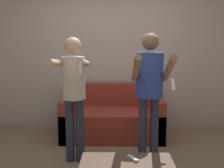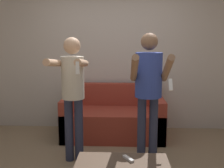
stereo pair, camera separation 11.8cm
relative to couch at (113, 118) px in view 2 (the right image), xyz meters
name	(u,v)px [view 2 (the right image)]	position (x,y,z in m)	size (l,w,h in m)	color
wall_back	(114,53)	(-0.01, 0.46, 1.06)	(6.40, 0.06, 2.70)	beige
couch	(113,118)	(0.00, 0.00, 0.00)	(1.61, 0.86, 0.83)	#9E3828
person_standing_left	(73,86)	(-0.47, -0.97, 0.70)	(0.41, 0.72, 1.60)	#282D47
person_standing_right	(149,83)	(0.47, -0.96, 0.74)	(0.45, 0.69, 1.65)	#282D47
coffee_table	(122,168)	(0.16, -1.86, 0.08)	(0.89, 0.47, 0.42)	brown
remote_on_table	(128,159)	(0.22, -1.79, 0.14)	(0.11, 0.14, 0.02)	white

